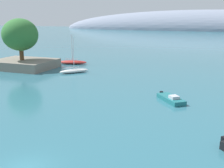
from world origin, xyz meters
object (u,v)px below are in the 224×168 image
at_px(sailboat_white_mid_mooring, 74,71).
at_px(motorboat_teal_outer, 171,99).
at_px(tree_clump_shore, 20,35).
at_px(sailboat_red_near_shore, 72,62).

bearing_deg(sailboat_white_mid_mooring, motorboat_teal_outer, -79.28).
xyz_separation_m(tree_clump_shore, sailboat_white_mid_mooring, (13.55, -0.32, -7.19)).
relative_size(tree_clump_shore, motorboat_teal_outer, 1.84).
xyz_separation_m(tree_clump_shore, sailboat_red_near_shore, (7.65, 9.64, -7.14)).
height_order(tree_clump_shore, sailboat_red_near_shore, tree_clump_shore).
relative_size(sailboat_white_mid_mooring, motorboat_teal_outer, 1.49).
bearing_deg(sailboat_white_mid_mooring, sailboat_red_near_shore, 71.76).
bearing_deg(sailboat_red_near_shore, motorboat_teal_outer, -54.53).
relative_size(tree_clump_shore, sailboat_white_mid_mooring, 1.23).
xyz_separation_m(tree_clump_shore, motorboat_teal_outer, (36.06, -13.53, -7.29)).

